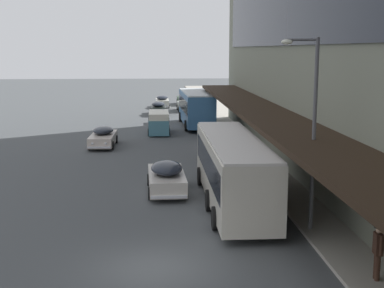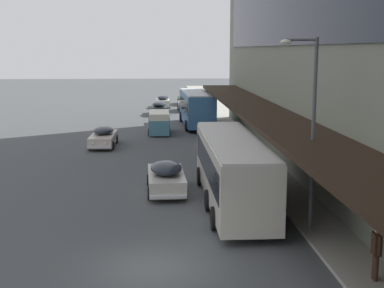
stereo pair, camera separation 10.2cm
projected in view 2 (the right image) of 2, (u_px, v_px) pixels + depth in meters
name	position (u px, v px, depth m)	size (l,w,h in m)	color
ground	(153.00, 269.00, 18.26)	(240.00, 240.00, 0.00)	#464A4C
transit_bus_kerbside_front	(232.00, 167.00, 25.42)	(2.72, 11.54, 3.26)	beige
transit_bus_kerbside_rear	(197.00, 106.00, 51.74)	(3.03, 10.03, 3.36)	#376798
sedan_second_mid	(212.00, 137.00, 41.13)	(1.77, 4.60, 1.42)	beige
sedan_oncoming_rear	(185.00, 99.00, 72.37)	(1.87, 5.03, 1.52)	#1A351A
sedan_second_near	(163.00, 101.00, 68.80)	(1.79, 4.30, 1.55)	beige
sedan_lead_near	(186.00, 104.00, 64.88)	(2.01, 4.42, 1.59)	gray
sedan_trailing_near	(103.00, 137.00, 41.14)	(2.01, 4.96, 1.53)	beige
sedan_lead_mid	(159.00, 108.00, 61.22)	(1.89, 4.48, 1.49)	black
sedan_trailing_mid	(166.00, 177.00, 27.92)	(2.08, 4.85, 1.66)	beige
vw_van	(159.00, 121.00, 47.36)	(1.94, 4.56, 1.96)	teal
pedestrian_at_kerb	(376.00, 249.00, 16.85)	(0.33, 0.62, 1.86)	#362117
street_lamp	(310.00, 122.00, 21.09)	(1.50, 0.28, 7.70)	#4C4C51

